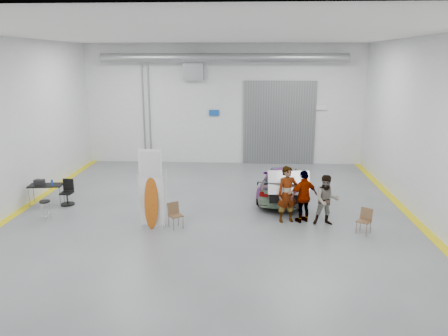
{
  "coord_description": "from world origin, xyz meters",
  "views": [
    {
      "loc": [
        1.19,
        -14.06,
        5.29
      ],
      "look_at": [
        0.38,
        0.9,
        1.5
      ],
      "focal_mm": 35.0,
      "sensor_mm": 36.0,
      "label": 1
    }
  ],
  "objects_px": {
    "surfboard_display": "(152,195)",
    "folding_chair_far": "(363,226)",
    "sedan_car": "(283,183)",
    "person_b": "(327,200)",
    "folding_chair_near": "(176,220)",
    "work_table": "(44,185)",
    "office_chair": "(68,194)",
    "person_c": "(304,196)",
    "shop_stool": "(46,211)",
    "person_a": "(287,194)"
  },
  "relations": [
    {
      "from": "surfboard_display",
      "to": "folding_chair_far",
      "type": "relative_size",
      "value": 3.43
    },
    {
      "from": "sedan_car",
      "to": "person_b",
      "type": "relative_size",
      "value": 2.51
    },
    {
      "from": "folding_chair_near",
      "to": "work_table",
      "type": "bearing_deg",
      "value": 123.01
    },
    {
      "from": "office_chair",
      "to": "person_c",
      "type": "bearing_deg",
      "value": -6.67
    },
    {
      "from": "surfboard_display",
      "to": "shop_stool",
      "type": "bearing_deg",
      "value": 177.78
    },
    {
      "from": "folding_chair_far",
      "to": "folding_chair_near",
      "type": "bearing_deg",
      "value": -145.62
    },
    {
      "from": "sedan_car",
      "to": "person_b",
      "type": "xyz_separation_m",
      "value": [
        1.16,
        -2.76,
        0.23
      ]
    },
    {
      "from": "work_table",
      "to": "office_chair",
      "type": "bearing_deg",
      "value": 2.2
    },
    {
      "from": "sedan_car",
      "to": "shop_stool",
      "type": "height_order",
      "value": "sedan_car"
    },
    {
      "from": "sedan_car",
      "to": "folding_chair_far",
      "type": "distance_m",
      "value": 4.13
    },
    {
      "from": "person_c",
      "to": "folding_chair_near",
      "type": "bearing_deg",
      "value": -18.29
    },
    {
      "from": "folding_chair_near",
      "to": "office_chair",
      "type": "bearing_deg",
      "value": 119.0
    },
    {
      "from": "person_a",
      "to": "work_table",
      "type": "xyz_separation_m",
      "value": [
        -8.8,
        1.3,
        -0.19
      ]
    },
    {
      "from": "person_b",
      "to": "surfboard_display",
      "type": "xyz_separation_m",
      "value": [
        -5.56,
        -0.61,
        0.27
      ]
    },
    {
      "from": "surfboard_display",
      "to": "office_chair",
      "type": "relative_size",
      "value": 2.91
    },
    {
      "from": "surfboard_display",
      "to": "folding_chair_far",
      "type": "height_order",
      "value": "surfboard_display"
    },
    {
      "from": "person_a",
      "to": "shop_stool",
      "type": "relative_size",
      "value": 2.69
    },
    {
      "from": "person_a",
      "to": "person_b",
      "type": "xyz_separation_m",
      "value": [
        1.25,
        -0.2,
        -0.11
      ]
    },
    {
      "from": "person_b",
      "to": "shop_stool",
      "type": "distance_m",
      "value": 9.27
    },
    {
      "from": "sedan_car",
      "to": "office_chair",
      "type": "distance_m",
      "value": 8.14
    },
    {
      "from": "sedan_car",
      "to": "folding_chair_far",
      "type": "height_order",
      "value": "sedan_car"
    },
    {
      "from": "office_chair",
      "to": "folding_chair_near",
      "type": "bearing_deg",
      "value": -23.43
    },
    {
      "from": "person_c",
      "to": "shop_stool",
      "type": "relative_size",
      "value": 2.5
    },
    {
      "from": "person_a",
      "to": "office_chair",
      "type": "xyz_separation_m",
      "value": [
        -7.96,
        1.33,
        -0.53
      ]
    },
    {
      "from": "surfboard_display",
      "to": "shop_stool",
      "type": "relative_size",
      "value": 3.88
    },
    {
      "from": "person_a",
      "to": "work_table",
      "type": "relative_size",
      "value": 1.49
    },
    {
      "from": "folding_chair_far",
      "to": "office_chair",
      "type": "bearing_deg",
      "value": -156.5
    },
    {
      "from": "person_b",
      "to": "work_table",
      "type": "distance_m",
      "value": 10.16
    },
    {
      "from": "sedan_car",
      "to": "person_c",
      "type": "height_order",
      "value": "person_c"
    },
    {
      "from": "person_c",
      "to": "office_chair",
      "type": "distance_m",
      "value": 8.61
    },
    {
      "from": "folding_chair_far",
      "to": "office_chair",
      "type": "height_order",
      "value": "office_chair"
    },
    {
      "from": "sedan_car",
      "to": "shop_stool",
      "type": "bearing_deg",
      "value": 29.87
    },
    {
      "from": "person_c",
      "to": "folding_chair_near",
      "type": "height_order",
      "value": "person_c"
    },
    {
      "from": "person_b",
      "to": "person_c",
      "type": "xyz_separation_m",
      "value": [
        -0.7,
        0.22,
        0.05
      ]
    },
    {
      "from": "folding_chair_near",
      "to": "folding_chair_far",
      "type": "distance_m",
      "value": 5.86
    },
    {
      "from": "shop_stool",
      "to": "person_b",
      "type": "bearing_deg",
      "value": 1.08
    },
    {
      "from": "surfboard_display",
      "to": "folding_chair_far",
      "type": "distance_m",
      "value": 6.65
    },
    {
      "from": "sedan_car",
      "to": "surfboard_display",
      "type": "height_order",
      "value": "surfboard_display"
    },
    {
      "from": "person_c",
      "to": "surfboard_display",
      "type": "height_order",
      "value": "surfboard_display"
    },
    {
      "from": "person_b",
      "to": "office_chair",
      "type": "xyz_separation_m",
      "value": [
        -9.2,
        1.53,
        -0.42
      ]
    },
    {
      "from": "work_table",
      "to": "person_a",
      "type": "bearing_deg",
      "value": -8.38
    },
    {
      "from": "person_b",
      "to": "person_c",
      "type": "bearing_deg",
      "value": 161.72
    },
    {
      "from": "shop_stool",
      "to": "work_table",
      "type": "bearing_deg",
      "value": 115.34
    },
    {
      "from": "sedan_car",
      "to": "person_c",
      "type": "bearing_deg",
      "value": 110.15
    },
    {
      "from": "office_chair",
      "to": "shop_stool",
      "type": "bearing_deg",
      "value": -89.63
    },
    {
      "from": "work_table",
      "to": "office_chair",
      "type": "distance_m",
      "value": 0.91
    },
    {
      "from": "person_b",
      "to": "person_c",
      "type": "relative_size",
      "value": 0.95
    },
    {
      "from": "sedan_car",
      "to": "work_table",
      "type": "bearing_deg",
      "value": 18.03
    },
    {
      "from": "person_a",
      "to": "surfboard_display",
      "type": "relative_size",
      "value": 0.69
    },
    {
      "from": "person_b",
      "to": "office_chair",
      "type": "height_order",
      "value": "person_b"
    }
  ]
}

